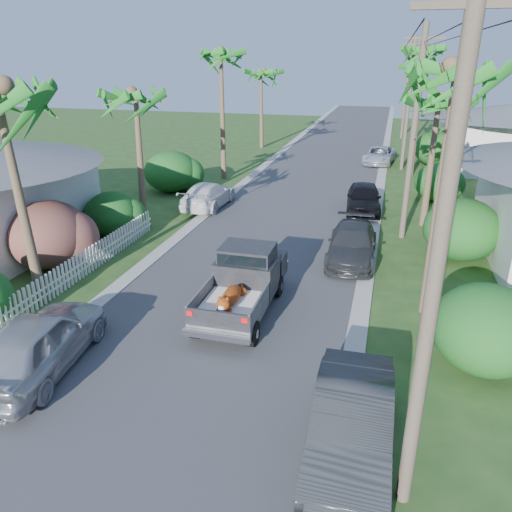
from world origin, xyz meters
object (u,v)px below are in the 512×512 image
(palm_r_c, at_px, (425,49))
(parked_car_lf, at_px, (208,195))
(parked_car_rf, at_px, (364,198))
(palm_r_a, at_px, (458,69))
(parked_car_rm, at_px, (352,244))
(utility_pole_c, at_px, (408,104))
(utility_pole_a, at_px, (435,277))
(pickup_truck, at_px, (245,279))
(parked_car_rn, at_px, (351,425))
(utility_pole_b, at_px, (413,135))
(palm_l_b, at_px, (134,93))
(palm_r_b, at_px, (439,99))
(palm_l_d, at_px, (261,71))
(house_right_far, at_px, (512,140))
(palm_r_d, at_px, (420,67))
(utility_pole_d, at_px, (406,90))
(palm_l_c, at_px, (221,52))
(parked_car_ln, at_px, (38,343))
(parked_car_rd, at_px, (379,156))

(palm_r_c, bearing_deg, parked_car_lf, -135.29)
(parked_car_rf, relative_size, parked_car_lf, 0.93)
(palm_r_a, bearing_deg, parked_car_lf, 139.75)
(parked_car_rm, bearing_deg, utility_pole_c, 82.37)
(palm_r_c, xyz_separation_m, utility_pole_c, (-0.60, 2.00, -3.51))
(parked_car_rf, height_order, utility_pole_a, utility_pole_a)
(pickup_truck, relative_size, parked_car_rn, 1.11)
(utility_pole_a, height_order, utility_pole_b, same)
(parked_car_rf, bearing_deg, palm_l_b, -160.21)
(palm_r_b, bearing_deg, palm_l_d, 124.59)
(house_right_far, height_order, utility_pole_a, utility_pole_a)
(palm_r_b, bearing_deg, palm_r_d, 90.23)
(house_right_far, bearing_deg, pickup_truck, -116.13)
(utility_pole_d, bearing_deg, house_right_far, -60.35)
(palm_l_d, xyz_separation_m, utility_pole_c, (12.10, -6.00, -1.84))
(parked_car_rn, distance_m, parked_car_lf, 18.80)
(palm_l_b, xyz_separation_m, palm_r_c, (13.00, 14.00, 1.96))
(palm_l_c, height_order, utility_pole_c, palm_l_c)
(palm_r_a, xyz_separation_m, utility_pole_c, (-0.70, 22.00, -2.82))
(parked_car_rm, distance_m, palm_l_b, 11.98)
(palm_r_c, bearing_deg, parked_car_rf, -105.54)
(palm_r_c, relative_size, utility_pole_b, 1.04)
(pickup_truck, relative_size, utility_pole_c, 0.57)
(palm_r_a, relative_size, utility_pole_d, 0.97)
(palm_r_a, xyz_separation_m, utility_pole_b, (-0.70, 7.00, -2.82))
(parked_car_rm, bearing_deg, utility_pole_d, 85.17)
(palm_l_b, bearing_deg, palm_r_d, 64.59)
(parked_car_rn, height_order, palm_r_d, palm_r_d)
(utility_pole_d, bearing_deg, parked_car_rn, -91.42)
(parked_car_rf, height_order, palm_r_d, palm_r_d)
(utility_pole_b, bearing_deg, parked_car_rf, 118.73)
(palm_r_b, height_order, utility_pole_c, utility_pole_c)
(parked_car_lf, relative_size, palm_l_b, 0.63)
(parked_car_rm, height_order, utility_pole_a, utility_pole_a)
(parked_car_rf, distance_m, parked_car_ln, 18.36)
(palm_r_b, height_order, palm_r_d, palm_r_d)
(palm_r_a, relative_size, house_right_far, 0.97)
(utility_pole_b, bearing_deg, utility_pole_c, 90.00)
(palm_l_b, bearing_deg, parked_car_rn, -49.31)
(pickup_truck, distance_m, palm_r_d, 36.32)
(parked_car_ln, bearing_deg, palm_r_b, -130.38)
(palm_l_d, bearing_deg, palm_r_d, 24.78)
(parked_car_lf, xyz_separation_m, palm_l_b, (-2.16, -3.27, 5.47))
(palm_r_d, bearing_deg, palm_l_d, -155.22)
(parked_car_rd, relative_size, house_right_far, 0.50)
(palm_r_d, bearing_deg, utility_pole_b, -91.91)
(utility_pole_d, bearing_deg, palm_r_b, -87.95)
(parked_car_rf, xyz_separation_m, utility_pole_b, (2.00, -3.65, 3.86))
(parked_car_rn, distance_m, parked_car_rm, 10.89)
(house_right_far, bearing_deg, parked_car_ln, -118.89)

